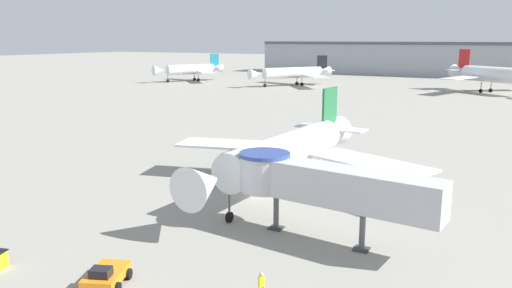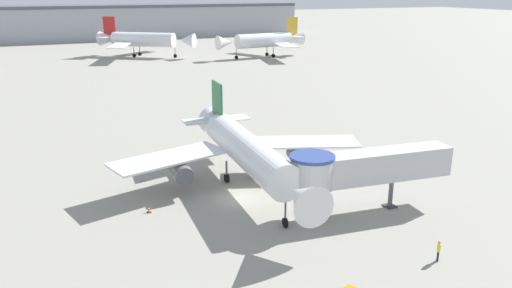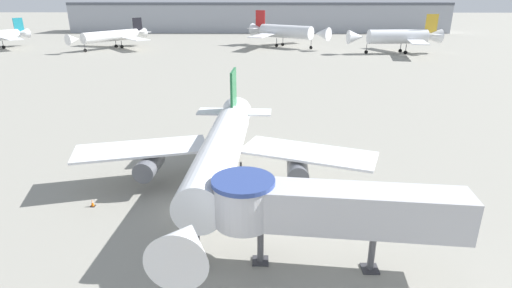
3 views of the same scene
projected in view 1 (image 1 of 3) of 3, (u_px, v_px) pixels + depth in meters
ground_plane at (260, 195)px, 48.81m from camera, size 800.00×800.00×0.00m
main_airplane at (288, 151)px, 49.50m from camera, size 28.48×28.81×9.57m
jet_bridge at (318, 182)px, 37.27m from camera, size 16.18×4.71×6.17m
pushback_tug_orange at (106, 275)px, 30.83m from camera, size 3.16×3.85×1.48m
traffic_cone_port_wing at (185, 179)px, 53.33m from camera, size 0.39×0.39×0.65m
traffic_cone_starboard_wing at (396, 204)px, 45.29m from camera, size 0.39×0.39×0.66m
ground_crew_marshaller at (261, 284)px, 29.04m from camera, size 0.34×0.39×1.74m
background_jet_black_tail at (295, 73)px, 160.90m from camera, size 28.14×27.41×9.58m
background_jet_red_tail at (493, 75)px, 138.61m from camera, size 28.14×30.07×11.97m
background_jet_teal_tail at (192, 69)px, 177.86m from camera, size 24.33×25.06×9.62m
terminal_building at (478, 60)px, 195.90m from camera, size 179.21×20.79×13.77m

